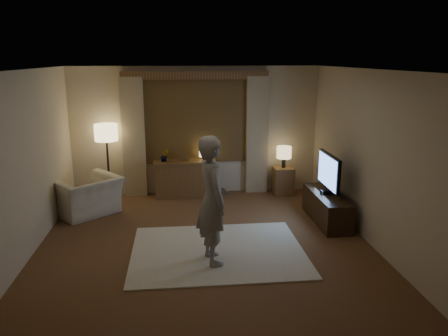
{
  "coord_description": "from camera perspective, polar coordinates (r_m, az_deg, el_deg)",
  "views": [
    {
      "loc": [
        -0.37,
        -6.07,
        2.77
      ],
      "look_at": [
        0.35,
        0.6,
        1.06
      ],
      "focal_mm": 35.0,
      "sensor_mm": 36.0,
      "label": 1
    }
  ],
  "objects": [
    {
      "name": "room",
      "position": [
        6.73,
        -2.85,
        1.99
      ],
      "size": [
        5.04,
        5.54,
        2.64
      ],
      "color": "brown",
      "rests_on": "ground"
    },
    {
      "name": "rug",
      "position": [
        6.5,
        -0.8,
        -10.79
      ],
      "size": [
        2.5,
        2.0,
        0.02
      ],
      "primitive_type": "cube",
      "color": "#F2EBCC",
      "rests_on": "floor"
    },
    {
      "name": "sideboard",
      "position": [
        8.9,
        -5.09,
        -1.51
      ],
      "size": [
        1.2,
        0.4,
        0.7
      ],
      "primitive_type": "cube",
      "color": "brown",
      "rests_on": "floor"
    },
    {
      "name": "picture_frame",
      "position": [
        8.79,
        -5.16,
        1.31
      ],
      "size": [
        0.16,
        0.02,
        0.2
      ],
      "primitive_type": "cube",
      "color": "brown",
      "rests_on": "sideboard"
    },
    {
      "name": "plant",
      "position": [
        8.78,
        -7.78,
        1.56
      ],
      "size": [
        0.17,
        0.13,
        0.3
      ],
      "primitive_type": "imported",
      "color": "#999999",
      "rests_on": "sideboard"
    },
    {
      "name": "table_lamp_sideboard",
      "position": [
        8.78,
        -2.56,
        2.0
      ],
      "size": [
        0.22,
        0.22,
        0.3
      ],
      "color": "black",
      "rests_on": "sideboard"
    },
    {
      "name": "floor_lamp",
      "position": [
        8.76,
        -15.12,
        3.97
      ],
      "size": [
        0.44,
        0.44,
        1.51
      ],
      "color": "black",
      "rests_on": "floor"
    },
    {
      "name": "armchair",
      "position": [
        8.24,
        -17.48,
        -3.51
      ],
      "size": [
        1.4,
        1.38,
        0.68
      ],
      "primitive_type": "imported",
      "rotation": [
        0.0,
        0.0,
        -2.44
      ],
      "color": "beige",
      "rests_on": "floor"
    },
    {
      "name": "side_table",
      "position": [
        9.13,
        7.72,
        -1.64
      ],
      "size": [
        0.4,
        0.4,
        0.56
      ],
      "primitive_type": "cube",
      "color": "brown",
      "rests_on": "floor"
    },
    {
      "name": "table_lamp_side",
      "position": [
        8.99,
        7.84,
        1.96
      ],
      "size": [
        0.3,
        0.3,
        0.44
      ],
      "color": "black",
      "rests_on": "side_table"
    },
    {
      "name": "tv_stand",
      "position": [
        7.74,
        13.27,
        -5.07
      ],
      "size": [
        0.45,
        1.4,
        0.5
      ],
      "primitive_type": "cube",
      "color": "black",
      "rests_on": "floor"
    },
    {
      "name": "tv",
      "position": [
        7.56,
        13.53,
        -0.55
      ],
      "size": [
        0.23,
        0.96,
        0.69
      ],
      "color": "black",
      "rests_on": "tv_stand"
    },
    {
      "name": "person",
      "position": [
        5.87,
        -1.53,
        -4.22
      ],
      "size": [
        0.54,
        0.71,
        1.77
      ],
      "primitive_type": "imported",
      "rotation": [
        0.0,
        0.0,
        1.77
      ],
      "color": "#9D9891",
      "rests_on": "rug"
    }
  ]
}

